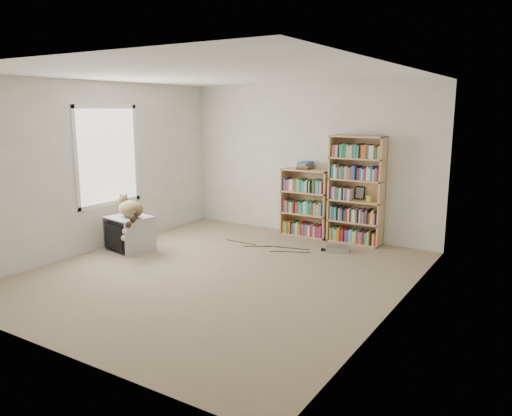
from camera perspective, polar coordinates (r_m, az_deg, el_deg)
The scene contains 17 objects.
floor at distance 6.55m, azimuth -3.99°, elevation -7.45°, with size 4.50×5.00×0.01m, color tan.
wall_back at distance 8.39m, azimuth 5.99°, elevation 5.43°, with size 4.50×0.02×2.50m, color silver.
wall_front at distance 4.51m, azimuth -23.16°, elevation -0.49°, with size 4.50×0.02×2.50m, color silver.
wall_left at distance 7.79m, azimuth -17.70°, elevation 4.50°, with size 0.02×5.00×2.50m, color silver.
wall_right at distance 5.27m, azimuth 16.06°, elevation 1.56°, with size 0.02×5.00×2.50m, color silver.
ceiling at distance 6.21m, azimuth -4.31°, elevation 14.96°, with size 4.50×5.00×0.02m, color white.
window at distance 7.89m, azimuth -16.60°, elevation 5.75°, with size 0.02×1.22×1.52m, color white.
crt_tv at distance 7.73m, azimuth -14.20°, elevation -2.83°, with size 0.68×0.64×0.52m.
cat at distance 7.55m, azimuth -14.19°, elevation -0.43°, with size 0.64×0.62×0.55m.
bookcase_tall at distance 7.96m, azimuth 11.41°, elevation 1.74°, with size 0.85×0.30×1.69m.
bookcase_short at distance 8.36m, azimuth 5.72°, elevation 0.30°, with size 0.81×0.30×1.12m.
book_stack at distance 8.26m, azimuth 5.66°, elevation 4.87°, with size 0.22×0.29×0.13m, color red.
green_mug at distance 7.88m, azimuth 12.84°, elevation 1.08°, with size 0.09×0.09×0.10m, color #A5CD3A.
framed_print at distance 8.03m, azimuth 11.78°, elevation 1.72°, with size 0.16×0.01×0.21m, color black.
dvd_player at distance 7.58m, azimuth 9.23°, elevation -4.62°, with size 0.34×0.24×0.08m, color #A8A8AD.
wall_outlet at distance 8.26m, azimuth -14.63°, elevation -1.52°, with size 0.01×0.08×0.13m, color silver.
floor_cables at distance 7.68m, azimuth 1.45°, elevation -4.55°, with size 1.20×0.70×0.01m, color black, non-canonical shape.
Camera 1 is at (3.66, -5.01, 2.10)m, focal length 35.00 mm.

